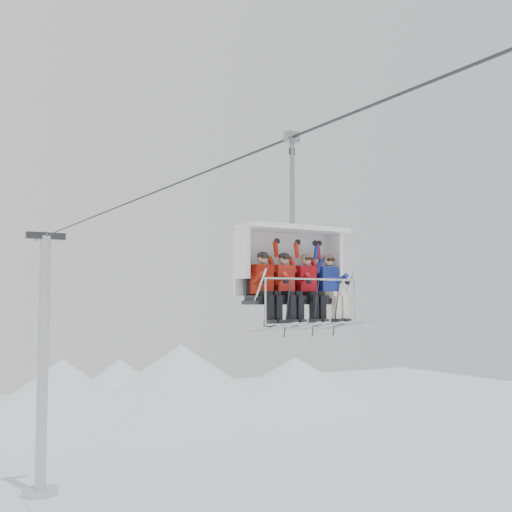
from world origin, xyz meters
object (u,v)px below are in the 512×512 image
lift_tower_right (43,381)px  chairlift_carrier (289,264)px  skier_far_left (265,285)px  skier_far_right (331,286)px  skier_center_left (287,286)px  skier_center_right (309,286)px

lift_tower_right → chairlift_carrier: size_ratio=3.38×
skier_far_left → skier_far_right: 1.60m
chairlift_carrier → skier_far_left: (-0.77, -0.30, -0.46)m
skier_far_left → skier_far_right: size_ratio=1.00×
lift_tower_right → chairlift_carrier: (0.00, -23.37, 4.88)m
skier_center_left → skier_far_right: bearing=0.0°
skier_center_right → skier_far_right: size_ratio=1.00×
skier_center_left → skier_center_right: bearing=0.0°
skier_far_right → lift_tower_right: bearing=92.0°
lift_tower_right → skier_far_right: (0.83, -23.68, 4.42)m
skier_center_left → skier_center_right: 0.54m
lift_tower_right → skier_center_right: 24.09m
chairlift_carrier → skier_center_right: bearing=-48.0°
skier_far_left → skier_center_left: size_ratio=1.00×
skier_center_right → skier_far_right: bearing=0.0°
skier_center_left → skier_center_right: size_ratio=1.00×
lift_tower_right → skier_center_left: 24.09m
skier_far_left → skier_center_right: size_ratio=1.00×
chairlift_carrier → skier_far_left: chairlift_carrier is taller
skier_far_left → skier_center_right: bearing=0.0°
chairlift_carrier → skier_far_left: bearing=-158.4°
chairlift_carrier → skier_far_right: chairlift_carrier is taller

